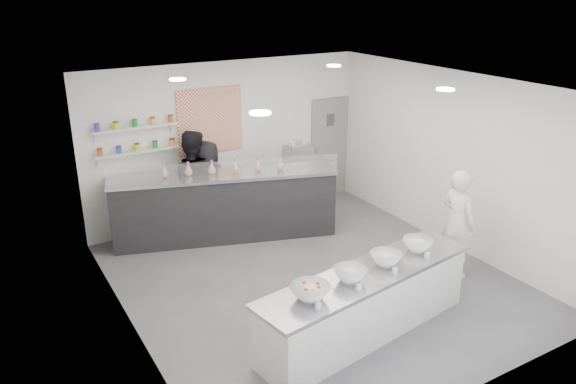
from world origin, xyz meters
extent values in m
plane|color=#515156|center=(0.00, 0.00, 0.00)|extent=(6.00, 6.00, 0.00)
plane|color=white|center=(0.00, 0.00, 3.00)|extent=(6.00, 6.00, 0.00)
plane|color=white|center=(0.00, 3.00, 1.50)|extent=(5.50, 0.00, 5.50)
plane|color=white|center=(-2.75, 0.00, 1.50)|extent=(0.00, 6.00, 6.00)
plane|color=white|center=(2.75, 0.00, 1.50)|extent=(0.00, 6.00, 6.00)
cube|color=gray|center=(2.30, 2.97, 1.05)|extent=(0.88, 0.04, 2.10)
cube|color=red|center=(-0.35, 2.98, 1.95)|extent=(1.25, 0.03, 1.20)
cube|color=silver|center=(-1.75, 2.90, 1.60)|extent=(1.45, 0.22, 0.04)
cube|color=silver|center=(-1.75, 2.90, 2.02)|extent=(1.45, 0.22, 0.04)
cylinder|color=white|center=(-1.40, -1.00, 2.98)|extent=(0.24, 0.24, 0.02)
cylinder|color=white|center=(1.40, -1.00, 2.98)|extent=(0.24, 0.24, 0.02)
cylinder|color=white|center=(-1.40, 1.60, 2.98)|extent=(0.24, 0.24, 0.02)
cylinder|color=white|center=(1.40, 1.60, 2.98)|extent=(0.24, 0.24, 0.02)
cube|color=#B4B4B0|center=(-0.17, -1.51, 0.45)|extent=(3.35, 1.23, 0.89)
cube|color=black|center=(-0.51, 2.09, 0.61)|extent=(3.95, 1.90, 1.22)
cube|color=white|center=(-0.62, 1.77, 1.38)|extent=(3.68, 1.21, 0.33)
cube|color=#B4B4B0|center=(1.55, 2.78, 0.45)|extent=(1.20, 0.38, 0.89)
cube|color=#93969E|center=(1.43, 2.78, 1.08)|extent=(0.49, 0.34, 0.38)
imported|color=white|center=(2.02, -0.92, 0.86)|extent=(0.42, 0.63, 1.72)
imported|color=black|center=(-0.91, 2.60, 0.96)|extent=(1.15, 1.05, 1.92)
imported|color=black|center=(-0.61, 2.60, 0.84)|extent=(0.90, 0.66, 1.69)
camera|label=1|loc=(-4.22, -6.38, 4.34)|focal=35.00mm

